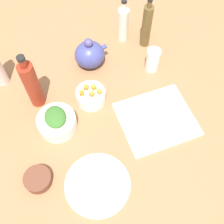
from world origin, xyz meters
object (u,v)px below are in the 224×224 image
Objects in this scene: teapot at (90,54)px; bottle_2 at (147,26)px; drinking_glass_0 at (153,60)px; bottle_1 at (123,24)px; bowl_small_side at (38,179)px; bowl_carrots at (91,96)px; cutting_board at (157,119)px; bottle_3 at (32,84)px; bowl_greens at (57,123)px; plate_tofu at (98,185)px.

teapot is 0.60× the size of bottle_2.
bottle_1 is at bearing 101.78° from drinking_glass_0.
bowl_small_side is 0.39× the size of bottle_2.
bowl_carrots is at bearing -169.82° from drinking_glass_0.
cutting_board is 1.32× the size of bottle_1.
bottle_3 is (8.87, 33.31, 10.17)cm from bowl_small_side.
bowl_greens is at bearing -74.32° from bottle_3.
bowl_carrots is (-21.11, 19.23, 2.39)cm from cutting_board.
teapot is 27.86cm from drinking_glass_0.
bowl_small_side reaches higher than cutting_board.
drinking_glass_0 reaches higher than cutting_board.
bowl_carrots reaches higher than cutting_board.
bottle_3 reaches higher than bowl_carrots.
bowl_carrots is 31.80cm from drinking_glass_0.
bottle_2 is (34.85, 20.45, 8.32)cm from bowl_carrots.
bottle_1 is 0.87× the size of bottle_2.
bowl_small_side is at bearing 153.12° from plate_tofu.
cutting_board is 35.46cm from plate_tofu.
cutting_board is 51.26cm from bottle_3.
bottle_1 is at bearing 83.32° from cutting_board.
teapot reaches higher than bowl_carrots.
bottle_2 is 2.28× the size of drinking_glass_0.
drinking_glass_0 is (4.59, -22.01, -3.57)cm from bottle_1.
bottle_2 is at bearing 70.89° from cutting_board.
cutting_board is 1.05× the size of bottle_3.
cutting_board is 27.27cm from drinking_glass_0.
drinking_glass_0 is (47.81, 12.47, 2.37)cm from bowl_greens.
bowl_carrots is at bearing 137.67° from cutting_board.
bottle_1 is (43.22, 34.48, 5.94)cm from bowl_greens.
plate_tofu is 58.50cm from drinking_glass_0.
cutting_board is at bearing -32.98° from bottle_3.
teapot reaches higher than bowl_small_side.
bottle_1 reaches higher than plate_tofu.
teapot is 0.55× the size of bottle_3.
plate_tofu is 0.85× the size of bottle_3.
bottle_3 reaches higher than plate_tofu.
teapot is at bearing 50.55° from bowl_small_side.
drinking_glass_0 is (60.84, 30.95, 3.69)cm from bowl_small_side.
bowl_small_side is 0.88× the size of drinking_glass_0.
cutting_board is at bearing -69.16° from teapot.
plate_tofu is (-31.77, -15.75, 0.10)cm from cutting_board.
bottle_1 is 0.80× the size of bottle_3.
bowl_greens is at bearing -165.39° from drinking_glass_0.
bottle_3 reaches higher than bottle_2.
bottle_2 is 16.29cm from drinking_glass_0.
bottle_2 is 0.92× the size of bottle_3.
drinking_glass_0 reaches higher than plate_tofu.
plate_tofu is 2.38× the size of bowl_small_side.
plate_tofu is 1.56× the size of bowl_greens.
bowl_carrots is (10.66, 34.98, 2.29)cm from plate_tofu.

